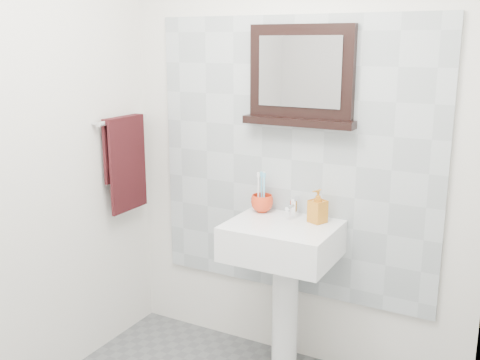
% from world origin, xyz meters
% --- Properties ---
extents(back_wall, '(2.00, 0.01, 2.50)m').
position_xyz_m(back_wall, '(0.00, 1.10, 1.25)').
color(back_wall, silver).
rests_on(back_wall, ground).
extents(right_wall, '(0.01, 2.20, 2.50)m').
position_xyz_m(right_wall, '(1.00, 0.00, 1.25)').
color(right_wall, silver).
rests_on(right_wall, ground).
extents(splashback, '(1.60, 0.02, 1.50)m').
position_xyz_m(splashback, '(0.00, 1.09, 1.15)').
color(splashback, '#A7B0B5').
rests_on(splashback, back_wall).
extents(pedestal_sink, '(0.55, 0.44, 0.96)m').
position_xyz_m(pedestal_sink, '(0.05, 0.87, 0.68)').
color(pedestal_sink, white).
rests_on(pedestal_sink, ground).
extents(toothbrush_cup, '(0.16, 0.16, 0.10)m').
position_xyz_m(toothbrush_cup, '(-0.14, 1.00, 0.91)').
color(toothbrush_cup, red).
rests_on(toothbrush_cup, pedestal_sink).
extents(toothbrushes, '(0.05, 0.04, 0.21)m').
position_xyz_m(toothbrushes, '(-0.14, 1.01, 0.98)').
color(toothbrushes, white).
rests_on(toothbrushes, toothbrush_cup).
extents(soap_dispenser, '(0.10, 0.10, 0.17)m').
position_xyz_m(soap_dispenser, '(0.20, 0.97, 0.95)').
color(soap_dispenser, '#BD5216').
rests_on(soap_dispenser, pedestal_sink).
extents(framed_mirror, '(0.60, 0.11, 0.51)m').
position_xyz_m(framed_mirror, '(0.05, 1.06, 1.58)').
color(framed_mirror, black).
rests_on(framed_mirror, back_wall).
extents(towel_bar, '(0.07, 0.40, 0.03)m').
position_xyz_m(towel_bar, '(-0.95, 0.84, 1.33)').
color(towel_bar, silver).
rests_on(towel_bar, left_wall).
extents(hand_towel, '(0.06, 0.30, 0.55)m').
position_xyz_m(hand_towel, '(-0.94, 0.84, 1.12)').
color(hand_towel, black).
rests_on(hand_towel, towel_bar).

